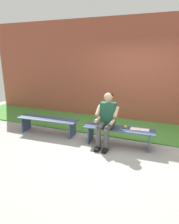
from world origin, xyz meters
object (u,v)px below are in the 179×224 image
(bench_near, at_px, (119,132))
(apple, at_px, (125,127))
(bench_far, at_px, (48,122))
(person_seated, at_px, (107,118))
(book_open, at_px, (140,130))

(bench_near, distance_m, apple, 0.20)
(bench_far, height_order, person_seated, person_seated)
(person_seated, distance_m, apple, 0.48)
(book_open, bearing_deg, apple, -1.20)
(bench_far, height_order, apple, apple)
(bench_near, xyz_separation_m, apple, (-0.14, -0.03, 0.14))
(bench_near, xyz_separation_m, person_seated, (0.28, 0.10, 0.35))
(person_seated, relative_size, apple, 16.76)
(person_seated, height_order, book_open, person_seated)
(book_open, bearing_deg, person_seated, 8.11)
(bench_near, relative_size, apple, 22.26)
(bench_far, distance_m, book_open, 2.38)
(bench_near, distance_m, book_open, 0.48)
(bench_far, bearing_deg, person_seated, 176.58)
(bench_far, distance_m, apple, 2.06)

